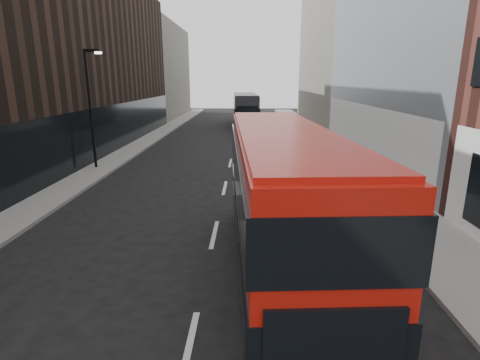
# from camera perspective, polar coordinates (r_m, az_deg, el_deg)

# --- Properties ---
(sidewalk_right) EXTENTS (3.00, 80.00, 0.15)m
(sidewalk_right) POSITION_cam_1_polar(r_m,az_deg,el_deg) (30.70, 13.14, 4.61)
(sidewalk_right) COLOR slate
(sidewalk_right) RESTS_ON ground
(sidewalk_left) EXTENTS (2.00, 80.00, 0.15)m
(sidewalk_left) POSITION_cam_1_polar(r_m,az_deg,el_deg) (31.43, -15.82, 4.67)
(sidewalk_left) COLOR slate
(sidewalk_left) RESTS_ON ground
(building_modern_block) EXTENTS (5.03, 22.00, 20.00)m
(building_modern_block) POSITION_cam_1_polar(r_m,az_deg,el_deg) (27.91, 24.94, 22.97)
(building_modern_block) COLOR gray
(building_modern_block) RESTS_ON ground
(building_victorian) EXTENTS (6.50, 24.00, 21.00)m
(building_victorian) POSITION_cam_1_polar(r_m,az_deg,el_deg) (49.80, 13.89, 19.50)
(building_victorian) COLOR #635F57
(building_victorian) RESTS_ON ground
(building_left_mid) EXTENTS (5.00, 24.00, 14.00)m
(building_left_mid) POSITION_cam_1_polar(r_m,az_deg,el_deg) (36.87, -19.73, 16.65)
(building_left_mid) COLOR black
(building_left_mid) RESTS_ON ground
(building_left_far) EXTENTS (5.00, 20.00, 13.00)m
(building_left_far) POSITION_cam_1_polar(r_m,az_deg,el_deg) (57.99, -11.81, 15.80)
(building_left_far) COLOR #635F57
(building_left_far) RESTS_ON ground
(street_lamp) EXTENTS (1.06, 0.22, 7.00)m
(street_lamp) POSITION_cam_1_polar(r_m,az_deg,el_deg) (24.50, -21.78, 11.08)
(street_lamp) COLOR black
(street_lamp) RESTS_ON sidewalk_left
(red_bus) EXTENTS (3.08, 10.55, 4.21)m
(red_bus) POSITION_cam_1_polar(r_m,az_deg,el_deg) (10.15, 6.30, -2.77)
(red_bus) COLOR #AE130A
(red_bus) RESTS_ON ground
(grey_bus) EXTENTS (3.32, 11.86, 3.79)m
(grey_bus) POSITION_cam_1_polar(r_m,az_deg,el_deg) (46.12, 0.80, 10.82)
(grey_bus) COLOR black
(grey_bus) RESTS_ON ground
(car_a) EXTENTS (2.28, 4.64, 1.52)m
(car_a) POSITION_cam_1_polar(r_m,az_deg,el_deg) (23.37, 3.37, 3.50)
(car_a) COLOR black
(car_a) RESTS_ON ground
(car_b) EXTENTS (1.99, 4.40, 1.40)m
(car_b) POSITION_cam_1_polar(r_m,az_deg,el_deg) (29.76, 3.97, 5.87)
(car_b) COLOR #95979D
(car_b) RESTS_ON ground
(car_c) EXTENTS (2.44, 4.72, 1.31)m
(car_c) POSITION_cam_1_polar(r_m,az_deg,el_deg) (32.03, 5.15, 6.41)
(car_c) COLOR black
(car_c) RESTS_ON ground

